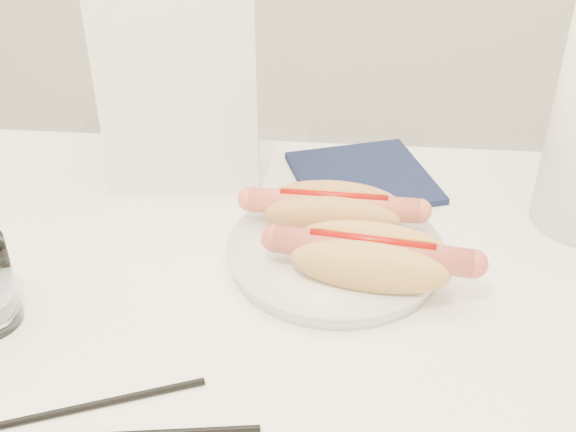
# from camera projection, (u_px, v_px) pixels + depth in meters

# --- Properties ---
(table) EXTENTS (1.20, 0.80, 0.75)m
(table) POSITION_uv_depth(u_px,v_px,m) (194.00, 367.00, 0.73)
(table) COLOR white
(table) RESTS_ON ground
(plate) EXTENTS (0.29, 0.29, 0.02)m
(plate) POSITION_uv_depth(u_px,v_px,m) (335.00, 254.00, 0.77)
(plate) COLOR white
(plate) RESTS_ON table
(hotdog_left) EXTENTS (0.19, 0.08, 0.05)m
(hotdog_left) POSITION_uv_depth(u_px,v_px,m) (333.00, 211.00, 0.79)
(hotdog_left) COLOR tan
(hotdog_left) RESTS_ON plate
(hotdog_right) EXTENTS (0.20, 0.10, 0.05)m
(hotdog_right) POSITION_uv_depth(u_px,v_px,m) (371.00, 258.00, 0.71)
(hotdog_right) COLOR tan
(hotdog_right) RESTS_ON plate
(chopstick_near) EXTENTS (0.20, 0.09, 0.01)m
(chopstick_near) POSITION_uv_depth(u_px,v_px,m) (81.00, 408.00, 0.60)
(chopstick_near) COLOR black
(chopstick_near) RESTS_ON table
(napkin_box) EXTENTS (0.20, 0.13, 0.25)m
(napkin_box) POSITION_uv_depth(u_px,v_px,m) (181.00, 87.00, 0.87)
(napkin_box) COLOR white
(napkin_box) RESTS_ON table
(navy_napkin) EXTENTS (0.22, 0.22, 0.01)m
(navy_napkin) POSITION_uv_depth(u_px,v_px,m) (362.00, 177.00, 0.93)
(navy_napkin) COLOR #111937
(navy_napkin) RESTS_ON table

